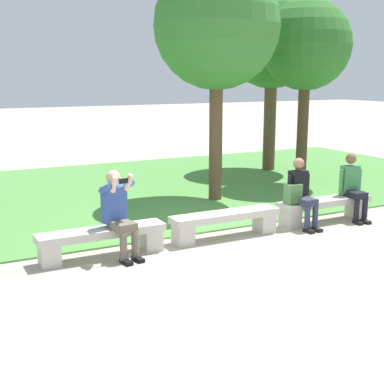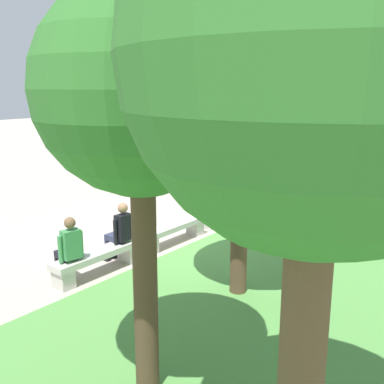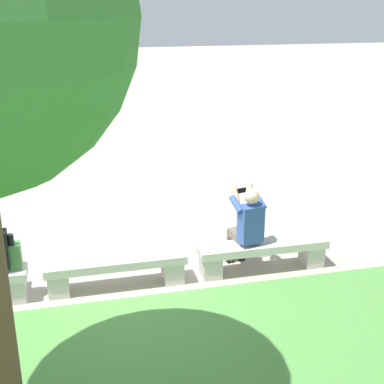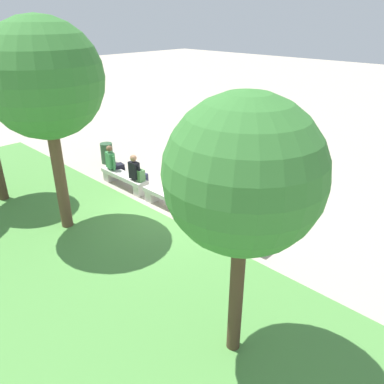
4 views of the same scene
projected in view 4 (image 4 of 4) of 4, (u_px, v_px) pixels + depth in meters
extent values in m
plane|color=#B2A593|center=(171.00, 209.00, 10.62)|extent=(80.00, 80.00, 0.00)
cube|color=#518E42|center=(16.00, 279.00, 7.79)|extent=(18.30, 8.00, 0.03)
cube|color=beige|center=(231.00, 224.00, 9.09)|extent=(1.96, 0.40, 0.12)
cube|color=beige|center=(257.00, 245.00, 8.68)|extent=(0.28, 0.34, 0.33)
cube|color=beige|center=(206.00, 221.00, 9.69)|extent=(0.28, 0.34, 0.33)
cube|color=beige|center=(170.00, 197.00, 10.46)|extent=(1.96, 0.40, 0.12)
cube|color=beige|center=(191.00, 214.00, 10.05)|extent=(0.28, 0.34, 0.33)
cube|color=beige|center=(152.00, 195.00, 11.06)|extent=(0.28, 0.34, 0.33)
cube|color=beige|center=(124.00, 176.00, 11.83)|extent=(1.96, 0.40, 0.12)
cube|color=beige|center=(140.00, 190.00, 11.42)|extent=(0.28, 0.34, 0.33)
cube|color=beige|center=(110.00, 176.00, 12.43)|extent=(0.28, 0.34, 0.33)
cube|color=black|center=(235.00, 227.00, 9.67)|extent=(0.14, 0.25, 0.06)
cylinder|color=#6B6051|center=(234.00, 221.00, 9.53)|extent=(0.11, 0.11, 0.42)
cube|color=black|center=(228.00, 225.00, 9.77)|extent=(0.14, 0.25, 0.06)
cylinder|color=#6B6051|center=(227.00, 219.00, 9.63)|extent=(0.11, 0.11, 0.42)
cube|color=#6B6051|center=(228.00, 214.00, 9.32)|extent=(0.37, 0.47, 0.12)
cube|color=#33519E|center=(223.00, 207.00, 9.03)|extent=(0.37, 0.28, 0.56)
sphere|color=beige|center=(224.00, 192.00, 8.85)|extent=(0.22, 0.22, 0.22)
cylinder|color=#33519E|center=(233.00, 197.00, 8.89)|extent=(0.14, 0.32, 0.21)
cylinder|color=beige|center=(233.00, 191.00, 8.99)|extent=(0.09, 0.19, 0.27)
cylinder|color=#33519E|center=(219.00, 193.00, 9.08)|extent=(0.14, 0.32, 0.21)
cylinder|color=beige|center=(224.00, 189.00, 9.11)|extent=(0.13, 0.20, 0.27)
cube|color=black|center=(230.00, 188.00, 9.08)|extent=(0.15, 0.04, 0.08)
cube|color=black|center=(149.00, 189.00, 11.81)|extent=(0.10, 0.22, 0.06)
cylinder|color=#2D334C|center=(147.00, 183.00, 11.68)|extent=(0.10, 0.10, 0.42)
cube|color=black|center=(145.00, 187.00, 11.92)|extent=(0.10, 0.22, 0.06)
cylinder|color=#2D334C|center=(143.00, 182.00, 11.79)|extent=(0.10, 0.10, 0.42)
cube|color=#2D334C|center=(140.00, 176.00, 11.50)|extent=(0.29, 0.41, 0.12)
cube|color=black|center=(134.00, 170.00, 11.24)|extent=(0.32, 0.21, 0.52)
sphere|color=#9E7051|center=(133.00, 158.00, 11.08)|extent=(0.20, 0.20, 0.20)
cylinder|color=black|center=(139.00, 173.00, 11.15)|extent=(0.08, 0.08, 0.48)
cylinder|color=black|center=(131.00, 170.00, 11.40)|extent=(0.08, 0.08, 0.48)
cube|color=black|center=(126.00, 179.00, 12.53)|extent=(0.13, 0.23, 0.06)
cylinder|color=black|center=(124.00, 173.00, 12.41)|extent=(0.10, 0.10, 0.42)
cube|color=black|center=(124.00, 177.00, 12.66)|extent=(0.13, 0.23, 0.06)
cylinder|color=black|center=(122.00, 172.00, 12.54)|extent=(0.10, 0.10, 0.42)
cube|color=black|center=(117.00, 166.00, 12.26)|extent=(0.34, 0.44, 0.12)
cube|color=#3D894C|center=(110.00, 160.00, 12.03)|extent=(0.35, 0.25, 0.52)
sphere|color=brown|center=(109.00, 149.00, 11.86)|extent=(0.20, 0.20, 0.20)
cylinder|color=#3D894C|center=(114.00, 163.00, 11.92)|extent=(0.08, 0.08, 0.48)
cylinder|color=#3D894C|center=(108.00, 160.00, 12.21)|extent=(0.08, 0.08, 0.48)
cube|color=#4C7F47|center=(140.00, 175.00, 11.25)|extent=(0.28, 0.20, 0.36)
cube|color=#395F35|center=(143.00, 176.00, 11.35)|extent=(0.20, 0.06, 0.16)
torus|color=black|center=(139.00, 169.00, 11.17)|extent=(0.10, 0.02, 0.10)
cylinder|color=brown|center=(59.00, 174.00, 9.16)|extent=(0.29, 0.29, 2.93)
sphere|color=#387A33|center=(44.00, 79.00, 8.19)|extent=(2.65, 2.65, 2.65)
cylinder|color=#4C3826|center=(237.00, 288.00, 5.69)|extent=(0.22, 0.22, 2.45)
sphere|color=#387A33|center=(244.00, 175.00, 4.89)|extent=(2.18, 2.18, 2.18)
cylinder|color=#2D5133|center=(107.00, 153.00, 13.82)|extent=(0.44, 0.44, 0.75)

